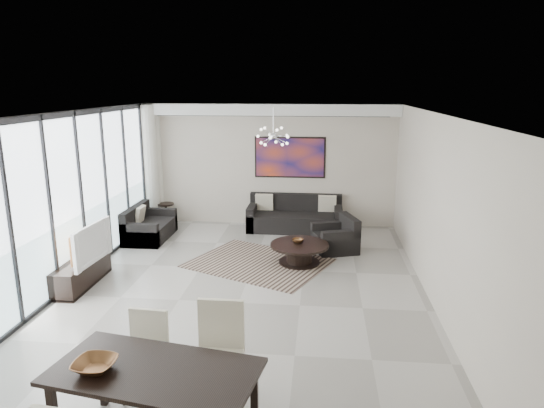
# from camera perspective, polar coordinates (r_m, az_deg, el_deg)

# --- Properties ---
(room_shell) EXTENTS (6.00, 9.00, 2.90)m
(room_shell) POSITION_cam_1_polar(r_m,az_deg,el_deg) (7.20, -0.51, -1.21)
(room_shell) COLOR #A8A39B
(room_shell) RESTS_ON ground
(window_wall) EXTENTS (0.37, 8.95, 2.90)m
(window_wall) POSITION_cam_1_polar(r_m,az_deg,el_deg) (8.24, -24.12, -0.38)
(window_wall) COLOR silver
(window_wall) RESTS_ON floor
(soffit) EXTENTS (5.98, 0.40, 0.26)m
(soffit) POSITION_cam_1_polar(r_m,az_deg,el_deg) (11.29, -0.46, 11.05)
(soffit) COLOR white
(soffit) RESTS_ON room_shell
(painting) EXTENTS (1.68, 0.04, 0.98)m
(painting) POSITION_cam_1_polar(r_m,az_deg,el_deg) (11.52, 2.12, 5.50)
(painting) COLOR #CC431C
(painting) RESTS_ON room_shell
(chandelier) EXTENTS (0.66, 0.66, 0.71)m
(chandelier) POSITION_cam_1_polar(r_m,az_deg,el_deg) (9.50, 0.16, 7.99)
(chandelier) COLOR silver
(chandelier) RESTS_ON room_shell
(rug) EXTENTS (3.00, 2.72, 0.01)m
(rug) POSITION_cam_1_polar(r_m,az_deg,el_deg) (9.34, -1.57, -6.94)
(rug) COLOR black
(rug) RESTS_ON floor
(coffee_table) EXTENTS (1.12, 1.12, 0.39)m
(coffee_table) POSITION_cam_1_polar(r_m,az_deg,el_deg) (9.27, 3.24, -5.70)
(coffee_table) COLOR black
(coffee_table) RESTS_ON floor
(bowl_coffee) EXTENTS (0.24, 0.24, 0.07)m
(bowl_coffee) POSITION_cam_1_polar(r_m,az_deg,el_deg) (9.29, 3.05, -4.34)
(bowl_coffee) COLOR brown
(bowl_coffee) RESTS_ON coffee_table
(sofa_main) EXTENTS (2.19, 0.90, 0.80)m
(sofa_main) POSITION_cam_1_polar(r_m,az_deg,el_deg) (11.41, 2.72, -1.69)
(sofa_main) COLOR black
(sofa_main) RESTS_ON floor
(loveseat) EXTENTS (0.81, 1.44, 0.72)m
(loveseat) POSITION_cam_1_polar(r_m,az_deg,el_deg) (11.08, -14.36, -2.71)
(loveseat) COLOR black
(loveseat) RESTS_ON floor
(armchair) EXTENTS (1.03, 1.05, 0.71)m
(armchair) POSITION_cam_1_polar(r_m,az_deg,el_deg) (10.06, 7.57, -4.09)
(armchair) COLOR black
(armchair) RESTS_ON floor
(side_table) EXTENTS (0.39, 0.39, 0.53)m
(side_table) POSITION_cam_1_polar(r_m,az_deg,el_deg) (12.03, -12.36, -0.74)
(side_table) COLOR black
(side_table) RESTS_ON floor
(tv_console) EXTENTS (0.40, 1.43, 0.45)m
(tv_console) POSITION_cam_1_polar(r_m,az_deg,el_deg) (8.90, -21.47, -7.54)
(tv_console) COLOR black
(tv_console) RESTS_ON floor
(television) EXTENTS (0.22, 1.14, 0.65)m
(television) POSITION_cam_1_polar(r_m,az_deg,el_deg) (8.60, -21.01, -4.35)
(television) COLOR gray
(television) RESTS_ON tv_console
(dining_table) EXTENTS (2.03, 1.26, 0.79)m
(dining_table) POSITION_cam_1_polar(r_m,az_deg,el_deg) (4.85, -13.63, -19.23)
(dining_table) COLOR black
(dining_table) RESTS_ON floor
(dining_chair_nw) EXTENTS (0.46, 0.46, 0.95)m
(dining_chair_nw) POSITION_cam_1_polar(r_m,az_deg,el_deg) (5.66, -14.57, -16.01)
(dining_chair_nw) COLOR beige
(dining_chair_nw) RESTS_ON floor
(dining_chair_ne) EXTENTS (0.50, 0.50, 1.09)m
(dining_chair_ne) POSITION_cam_1_polar(r_m,az_deg,el_deg) (5.41, -6.20, -16.04)
(dining_chair_ne) COLOR beige
(dining_chair_ne) RESTS_ON floor
(bowl_dining) EXTENTS (0.40, 0.40, 0.09)m
(bowl_dining) POSITION_cam_1_polar(r_m,az_deg,el_deg) (4.92, -20.13, -17.39)
(bowl_dining) COLOR brown
(bowl_dining) RESTS_ON dining_table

